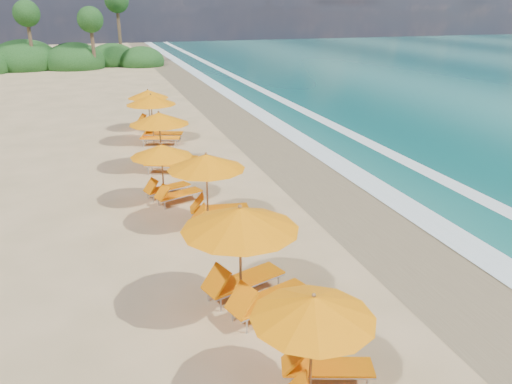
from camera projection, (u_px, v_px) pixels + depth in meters
name	position (u px, v px, depth m)	size (l,w,h in m)	color
ground	(256.00, 228.00, 15.99)	(160.00, 160.00, 0.00)	tan
wet_sand	(369.00, 212.00, 17.12)	(4.00, 160.00, 0.01)	#8A7952
surf_foam	(437.00, 203.00, 17.88)	(4.00, 160.00, 0.01)	white
station_2	(322.00, 342.00, 8.67)	(2.77, 2.71, 2.18)	olive
station_3	(248.00, 251.00, 11.29)	(3.36, 3.29, 2.64)	olive
station_4	(213.00, 185.00, 15.67)	(2.86, 2.71, 2.43)	olive
station_5	(167.00, 169.00, 17.71)	(2.78, 2.74, 2.16)	olive
station_6	(165.00, 137.00, 21.04)	(3.28, 3.24, 2.51)	olive
station_7	(156.00, 116.00, 25.11)	(3.16, 3.09, 2.49)	olive
station_8	(152.00, 107.00, 27.95)	(2.87, 2.81, 2.25)	olive
treeline	(35.00, 59.00, 53.41)	(25.80, 8.80, 9.74)	#163D14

